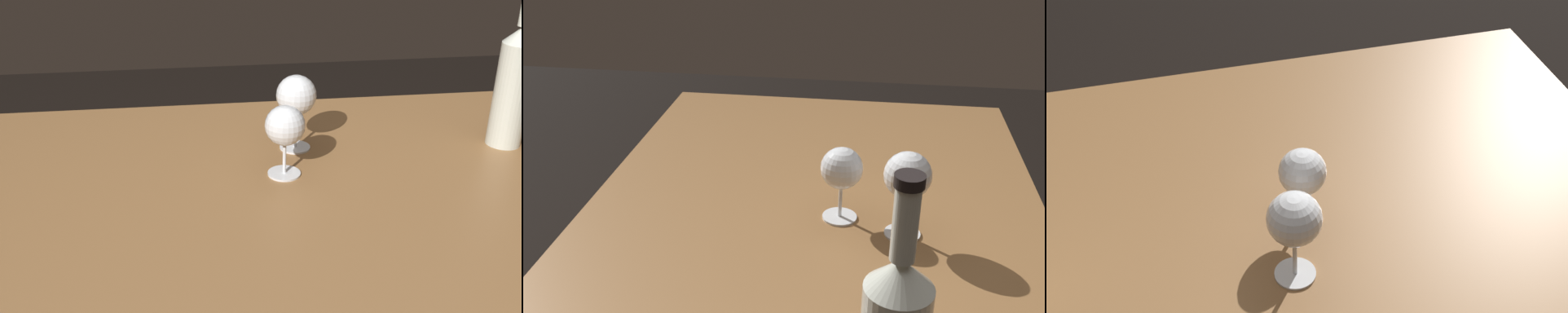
{
  "view_description": "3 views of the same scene",
  "coord_description": "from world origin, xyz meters",
  "views": [
    {
      "loc": [
        0.19,
        1.05,
        1.33
      ],
      "look_at": [
        0.06,
        0.01,
        0.81
      ],
      "focal_mm": 43.51,
      "sensor_mm": 36.0,
      "label": 1
    },
    {
      "loc": [
        -1.01,
        -0.09,
        1.36
      ],
      "look_at": [
        0.08,
        0.06,
        0.83
      ],
      "focal_mm": 42.64,
      "sensor_mm": 36.0,
      "label": 2
    },
    {
      "loc": [
        -0.21,
        -0.92,
        1.62
      ],
      "look_at": [
        0.04,
        0.03,
        0.8
      ],
      "focal_mm": 50.39,
      "sensor_mm": 36.0,
      "label": 3
    }
  ],
  "objects": [
    {
      "name": "wine_glass_left",
      "position": [
        0.01,
        -0.05,
        0.84
      ],
      "size": [
        0.08,
        0.08,
        0.15
      ],
      "color": "white",
      "rests_on": "dining_table"
    },
    {
      "name": "wine_glass_right",
      "position": [
        -0.03,
        -0.17,
        0.86
      ],
      "size": [
        0.08,
        0.08,
        0.16
      ],
      "color": "white",
      "rests_on": "dining_table"
    },
    {
      "name": "wine_bottle",
      "position": [
        -0.49,
        -0.14,
        0.88
      ],
      "size": [
        0.07,
        0.07,
        0.36
      ],
      "color": "silver",
      "rests_on": "dining_table"
    },
    {
      "name": "dining_table",
      "position": [
        0.0,
        0.0,
        0.65
      ],
      "size": [
        1.3,
        0.9,
        0.74
      ],
      "color": "olive",
      "rests_on": "ground"
    }
  ]
}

